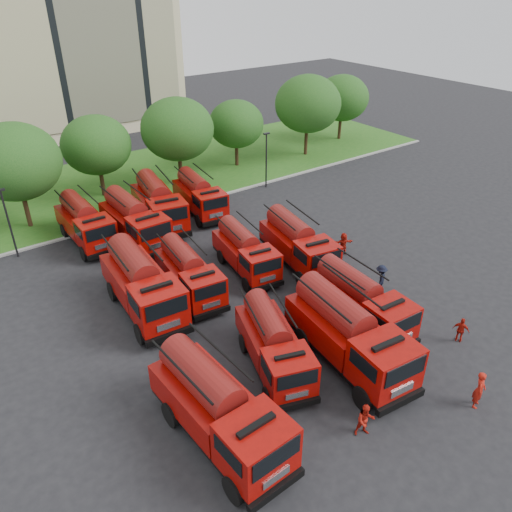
{
  "coord_description": "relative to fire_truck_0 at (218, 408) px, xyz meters",
  "views": [
    {
      "loc": [
        -14.33,
        -17.42,
        17.71
      ],
      "look_at": [
        1.84,
        4.81,
        1.8
      ],
      "focal_mm": 35.0,
      "sensor_mm": 36.0,
      "label": 1
    }
  ],
  "objects": [
    {
      "name": "tree_7",
      "position": [
        34.88,
        28.49,
        3.06
      ],
      "size": [
        6.05,
        6.05,
        7.39
      ],
      "color": "#382314",
      "rests_on": "ground"
    },
    {
      "name": "tree_2",
      "position": [
        -1.12,
        25.99,
        3.6
      ],
      "size": [
        6.72,
        6.72,
        8.22
      ],
      "color": "#382314",
      "rests_on": "ground"
    },
    {
      "name": "firefighter_2",
      "position": [
        14.06,
        -2.22,
        -1.76
      ],
      "size": [
        0.78,
        1.0,
        1.49
      ],
      "primitive_type": "imported",
      "rotation": [
        0.0,
        0.0,
        1.95
      ],
      "color": "#A2160C",
      "rests_on": "ground"
    },
    {
      "name": "fire_truck_8",
      "position": [
        1.68,
        20.87,
        -0.15
      ],
      "size": [
        2.59,
        7.01,
        3.18
      ],
      "rotation": [
        0.0,
        0.0,
        0.0
      ],
      "color": "black",
      "rests_on": "ground"
    },
    {
      "name": "firefighter_0",
      "position": [
        10.64,
        -5.47,
        -1.76
      ],
      "size": [
        0.87,
        0.78,
        1.96
      ],
      "primitive_type": "imported",
      "rotation": [
        0.0,
        0.0,
        0.44
      ],
      "color": "#A2160C",
      "rests_on": "ground"
    },
    {
      "name": "lamp_post_0",
      "position": [
        -3.12,
        21.69,
        1.14
      ],
      "size": [
        0.6,
        0.25,
        5.11
      ],
      "color": "black",
      "rests_on": "ground"
    },
    {
      "name": "fire_truck_9",
      "position": [
        4.63,
        18.83,
        -0.04
      ],
      "size": [
        2.83,
        7.53,
        3.41
      ],
      "rotation": [
        0.0,
        0.0,
        0.01
      ],
      "color": "black",
      "rests_on": "ground"
    },
    {
      "name": "fire_truck_1",
      "position": [
        4.57,
        2.13,
        -0.26
      ],
      "size": [
        4.17,
        6.88,
        2.97
      ],
      "rotation": [
        0.0,
        0.0,
        -0.32
      ],
      "color": "black",
      "rests_on": "ground"
    },
    {
      "name": "apartment_building",
      "position": [
        8.88,
        52.43,
        10.74
      ],
      "size": [
        30.0,
        14.18,
        25.0
      ],
      "color": "beige",
      "rests_on": "ground"
    },
    {
      "name": "lawn",
      "position": [
        6.88,
        30.49,
        -1.7
      ],
      "size": [
        70.0,
        16.0,
        0.12
      ],
      "primitive_type": "cube",
      "color": "#1C5316",
      "rests_on": "ground"
    },
    {
      "name": "firefighter_3",
      "position": [
        14.18,
        3.63,
        -1.76
      ],
      "size": [
        1.37,
        1.22,
        1.9
      ],
      "primitive_type": "imported",
      "rotation": [
        0.0,
        0.0,
        3.74
      ],
      "color": "black",
      "rests_on": "ground"
    },
    {
      "name": "fire_truck_7",
      "position": [
        12.19,
        9.29,
        -0.13
      ],
      "size": [
        3.63,
        7.41,
        3.23
      ],
      "rotation": [
        0.0,
        0.0,
        -0.17
      ],
      "color": "black",
      "rests_on": "ground"
    },
    {
      "name": "fire_truck_6",
      "position": [
        8.85,
        10.69,
        -0.29
      ],
      "size": [
        3.14,
        6.65,
        2.91
      ],
      "rotation": [
        0.0,
        0.0,
        -0.15
      ],
      "color": "black",
      "rests_on": "ground"
    },
    {
      "name": "tree_5",
      "position": [
        19.88,
        27.99,
        2.59
      ],
      "size": [
        5.46,
        5.46,
        6.68
      ],
      "color": "#382314",
      "rests_on": "ground"
    },
    {
      "name": "tree_3",
      "position": [
        5.88,
        28.49,
        2.93
      ],
      "size": [
        5.88,
        5.88,
        7.19
      ],
      "color": "#382314",
      "rests_on": "ground"
    },
    {
      "name": "lamp_post_1",
      "position": [
        18.88,
        21.69,
        1.14
      ],
      "size": [
        0.6,
        0.25,
        5.11
      ],
      "color": "black",
      "rests_on": "ground"
    },
    {
      "name": "curb",
      "position": [
        6.88,
        22.39,
        -1.69
      ],
      "size": [
        70.0,
        0.3,
        0.14
      ],
      "primitive_type": "cube",
      "color": "gray",
      "rests_on": "ground"
    },
    {
      "name": "firefighter_5",
      "position": [
        15.72,
        8.45,
        -1.76
      ],
      "size": [
        1.66,
        1.23,
        1.65
      ],
      "primitive_type": "imported",
      "rotation": [
        0.0,
        0.0,
        2.72
      ],
      "color": "#A2160C",
      "rests_on": "ground"
    },
    {
      "name": "fire_truck_5",
      "position": [
        4.47,
        10.45,
        -0.26
      ],
      "size": [
        2.98,
        6.74,
        2.97
      ],
      "rotation": [
        0.0,
        0.0,
        -0.11
      ],
      "color": "black",
      "rests_on": "ground"
    },
    {
      "name": "firefighter_4",
      "position": [
        4.58,
        3.83,
        -1.76
      ],
      "size": [
        0.94,
        0.96,
        1.66
      ],
      "primitive_type": "imported",
      "rotation": [
        0.0,
        0.0,
        2.29
      ],
      "color": "black",
      "rests_on": "ground"
    },
    {
      "name": "fire_truck_0",
      "position": [
        0.0,
        0.0,
        0.0
      ],
      "size": [
        3.08,
        7.78,
        3.49
      ],
      "rotation": [
        0.0,
        0.0,
        0.04
      ],
      "color": "black",
      "rests_on": "ground"
    },
    {
      "name": "ground",
      "position": [
        6.88,
        4.49,
        -1.76
      ],
      "size": [
        140.0,
        140.0,
        0.0
      ],
      "primitive_type": "plane",
      "color": "black",
      "rests_on": "ground"
    },
    {
      "name": "fire_truck_2",
      "position": [
        7.84,
        0.24,
        0.06
      ],
      "size": [
        3.59,
        8.16,
        3.6
      ],
      "rotation": [
        0.0,
        0.0,
        -0.11
      ],
      "color": "black",
      "rests_on": "ground"
    },
    {
      "name": "tree_4",
      "position": [
        12.88,
        26.99,
        3.46
      ],
      "size": [
        6.55,
        6.55,
        8.01
      ],
      "color": "#382314",
      "rests_on": "ground"
    },
    {
      "name": "fire_truck_10",
      "position": [
        7.41,
        20.46,
        0.01
      ],
      "size": [
        4.0,
        8.06,
        3.51
      ],
      "rotation": [
        0.0,
        0.0,
        -0.18
      ],
      "color": "black",
      "rests_on": "ground"
    },
    {
      "name": "fire_truck_11",
      "position": [
        11.06,
        20.43,
        -0.2
      ],
      "size": [
        3.23,
        7.04,
        3.09
      ],
      "rotation": [
        0.0,
        0.0,
        -0.13
      ],
      "color": "black",
      "rests_on": "ground"
    },
    {
      "name": "fire_truck_4",
      "position": [
        1.44,
        10.57,
        0.04
      ],
      "size": [
        3.36,
        8.04,
        3.57
      ],
      "rotation": [
        0.0,
        0.0,
        -0.08
      ],
      "color": "black",
      "rests_on": "ground"
    },
    {
      "name": "firefighter_1",
      "position": [
        5.2,
        -3.55,
        -1.76
      ],
      "size": [
        0.93,
        0.77,
        1.68
      ],
      "primitive_type": "imported",
      "rotation": [
        0.0,
        0.0,
        -0.47
      ],
      "color": "#A2160C",
      "rests_on": "ground"
    },
    {
      "name": "fire_truck_3",
      "position": [
        10.75,
        2.14,
        -0.19
      ],
      "size": [
        2.87,
        6.98,
        3.11
      ],
      "rotation": [
        0.0,
        0.0,
        -0.07
      ],
      "color": "black",
      "rests_on": "ground"
    },
    {
      "name": "tree_6",
      "position": [
        27.88,
        26.49,
        3.73
      ],
      "size": [
        6.89,
        6.89,
        8.42
      ],
      "color": "#382314",
      "rests_on": "ground"
    }
  ]
}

